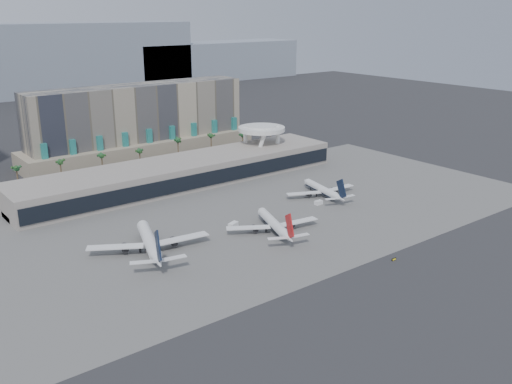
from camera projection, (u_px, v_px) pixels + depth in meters
ground at (343, 255)px, 202.90m from camera, size 900.00×900.00×0.00m
apron_pad at (249, 213)px, 244.21m from camera, size 260.00×130.00×0.06m
mountain_ridge at (18, 66)px, 563.10m from camera, size 680.00×60.00×70.00m
hotel at (140, 128)px, 334.61m from camera, size 140.00×30.00×42.00m
terminal at (183, 171)px, 283.41m from camera, size 170.00×32.50×14.50m
saucer_structure at (262, 132)px, 316.54m from camera, size 26.00×26.00×21.89m
palm_row at (160, 148)px, 312.70m from camera, size 157.80×2.80×13.10m
airliner_left at (150, 242)px, 204.16m from camera, size 42.65×44.10×15.81m
airliner_centre at (274, 224)px, 222.67m from camera, size 36.40×37.62×13.54m
airliner_right at (323, 190)px, 265.33m from camera, size 34.85×36.22×12.67m
service_vehicle_a at (233, 225)px, 227.75m from camera, size 5.02×3.75×2.21m
service_vehicle_b at (318, 203)px, 254.73m from camera, size 3.60×2.07×1.84m
taxiway_sign at (394, 259)px, 198.25m from camera, size 2.00×0.42×0.90m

